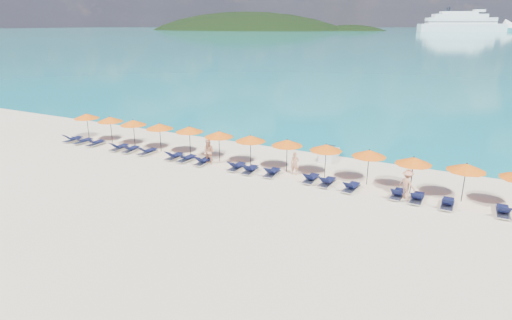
% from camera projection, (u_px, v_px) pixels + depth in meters
% --- Properties ---
extents(ground, '(1400.00, 1400.00, 0.00)m').
position_uv_depth(ground, '(232.00, 193.00, 25.09)').
color(ground, beige).
extents(sea, '(1600.00, 1300.00, 0.01)m').
position_uv_depth(sea, '(480.00, 30.00, 581.73)').
color(sea, '#1FA9B2').
rests_on(sea, ground).
extents(headland_main, '(374.00, 242.00, 126.50)m').
position_uv_depth(headland_main, '(245.00, 57.00, 624.74)').
color(headland_main, black).
rests_on(headland_main, ground).
extents(headland_small, '(162.00, 126.00, 85.50)m').
position_uv_depth(headland_small, '(349.00, 58.00, 574.38)').
color(headland_small, black).
rests_on(headland_small, ground).
extents(cruise_ship, '(112.29, 63.76, 31.99)m').
position_uv_depth(cruise_ship, '(471.00, 24.00, 491.99)').
color(cruise_ship, white).
rests_on(cruise_ship, ground).
extents(jetski, '(1.05, 2.51, 0.88)m').
position_uv_depth(jetski, '(329.00, 154.00, 31.34)').
color(jetski, silver).
rests_on(jetski, ground).
extents(beachgoer_a, '(0.62, 0.47, 1.51)m').
position_uv_depth(beachgoer_a, '(295.00, 164.00, 27.95)').
color(beachgoer_a, tan).
rests_on(beachgoer_a, ground).
extents(beachgoer_b, '(0.90, 0.57, 1.77)m').
position_uv_depth(beachgoer_b, '(209.00, 152.00, 30.02)').
color(beachgoer_b, tan).
rests_on(beachgoer_b, ground).
extents(beachgoer_c, '(1.20, 1.00, 1.69)m').
position_uv_depth(beachgoer_c, '(407.00, 184.00, 24.16)').
color(beachgoer_c, tan).
rests_on(beachgoer_c, ground).
extents(umbrella_0, '(2.10, 2.10, 2.28)m').
position_uv_depth(umbrella_0, '(87.00, 116.00, 36.22)').
color(umbrella_0, black).
rests_on(umbrella_0, ground).
extents(umbrella_1, '(2.10, 2.10, 2.28)m').
position_uv_depth(umbrella_1, '(110.00, 119.00, 35.01)').
color(umbrella_1, black).
rests_on(umbrella_1, ground).
extents(umbrella_2, '(2.10, 2.10, 2.28)m').
position_uv_depth(umbrella_2, '(133.00, 123.00, 33.84)').
color(umbrella_2, black).
rests_on(umbrella_2, ground).
extents(umbrella_3, '(2.10, 2.10, 2.28)m').
position_uv_depth(umbrella_3, '(160.00, 126.00, 32.66)').
color(umbrella_3, black).
rests_on(umbrella_3, ground).
extents(umbrella_4, '(2.10, 2.10, 2.28)m').
position_uv_depth(umbrella_4, '(189.00, 129.00, 31.72)').
color(umbrella_4, black).
rests_on(umbrella_4, ground).
extents(umbrella_5, '(2.10, 2.10, 2.28)m').
position_uv_depth(umbrella_5, '(219.00, 134.00, 30.32)').
color(umbrella_5, black).
rests_on(umbrella_5, ground).
extents(umbrella_6, '(2.10, 2.10, 2.28)m').
position_uv_depth(umbrella_6, '(251.00, 138.00, 29.19)').
color(umbrella_6, black).
rests_on(umbrella_6, ground).
extents(umbrella_7, '(2.10, 2.10, 2.28)m').
position_uv_depth(umbrella_7, '(287.00, 143.00, 28.15)').
color(umbrella_7, black).
rests_on(umbrella_7, ground).
extents(umbrella_8, '(2.10, 2.10, 2.28)m').
position_uv_depth(umbrella_8, '(326.00, 147.00, 27.05)').
color(umbrella_8, black).
rests_on(umbrella_8, ground).
extents(umbrella_9, '(2.10, 2.10, 2.28)m').
position_uv_depth(umbrella_9, '(369.00, 153.00, 25.85)').
color(umbrella_9, black).
rests_on(umbrella_9, ground).
extents(umbrella_10, '(2.10, 2.10, 2.28)m').
position_uv_depth(umbrella_10, '(414.00, 161.00, 24.47)').
color(umbrella_10, black).
rests_on(umbrella_10, ground).
extents(umbrella_11, '(2.10, 2.10, 2.28)m').
position_uv_depth(umbrella_11, '(466.00, 167.00, 23.34)').
color(umbrella_11, black).
rests_on(umbrella_11, ground).
extents(lounger_0, '(0.71, 1.73, 0.66)m').
position_uv_depth(lounger_0, '(73.00, 139.00, 35.92)').
color(lounger_0, silver).
rests_on(lounger_0, ground).
extents(lounger_1, '(0.76, 1.75, 0.66)m').
position_uv_depth(lounger_1, '(83.00, 141.00, 35.37)').
color(lounger_1, silver).
rests_on(lounger_1, ground).
extents(lounger_2, '(0.66, 1.72, 0.66)m').
position_uv_depth(lounger_2, '(95.00, 143.00, 34.76)').
color(lounger_2, silver).
rests_on(lounger_2, ground).
extents(lounger_3, '(0.62, 1.70, 0.66)m').
position_uv_depth(lounger_3, '(119.00, 147.00, 33.54)').
color(lounger_3, silver).
rests_on(lounger_3, ground).
extents(lounger_4, '(0.75, 1.74, 0.66)m').
position_uv_depth(lounger_4, '(131.00, 149.00, 33.04)').
color(lounger_4, silver).
rests_on(lounger_4, ground).
extents(lounger_5, '(0.74, 1.74, 0.66)m').
position_uv_depth(lounger_5, '(147.00, 151.00, 32.44)').
color(lounger_5, silver).
rests_on(lounger_5, ground).
extents(lounger_6, '(0.67, 1.72, 0.66)m').
position_uv_depth(lounger_6, '(174.00, 156.00, 31.30)').
color(lounger_6, silver).
rests_on(lounger_6, ground).
extents(lounger_7, '(0.79, 1.75, 0.66)m').
position_uv_depth(lounger_7, '(187.00, 158.00, 30.79)').
color(lounger_7, silver).
rests_on(lounger_7, ground).
extents(lounger_8, '(0.67, 1.72, 0.66)m').
position_uv_depth(lounger_8, '(203.00, 161.00, 30.14)').
color(lounger_8, silver).
rests_on(lounger_8, ground).
extents(lounger_9, '(0.67, 1.72, 0.66)m').
position_uv_depth(lounger_9, '(237.00, 167.00, 29.03)').
color(lounger_9, silver).
rests_on(lounger_9, ground).
extents(lounger_10, '(0.73, 1.74, 0.66)m').
position_uv_depth(lounger_10, '(250.00, 170.00, 28.43)').
color(lounger_10, silver).
rests_on(lounger_10, ground).
extents(lounger_11, '(0.68, 1.72, 0.66)m').
position_uv_depth(lounger_11, '(272.00, 172.00, 27.90)').
color(lounger_11, silver).
rests_on(lounger_11, ground).
extents(lounger_12, '(0.63, 1.70, 0.66)m').
position_uv_depth(lounger_12, '(311.00, 178.00, 26.81)').
color(lounger_12, silver).
rests_on(lounger_12, ground).
extents(lounger_13, '(0.71, 1.73, 0.66)m').
position_uv_depth(lounger_13, '(327.00, 182.00, 26.23)').
color(lounger_13, silver).
rests_on(lounger_13, ground).
extents(lounger_14, '(0.76, 1.75, 0.66)m').
position_uv_depth(lounger_14, '(351.00, 187.00, 25.40)').
color(lounger_14, silver).
rests_on(lounger_14, ground).
extents(lounger_15, '(0.70, 1.73, 0.66)m').
position_uv_depth(lounger_15, '(398.00, 194.00, 24.40)').
color(lounger_15, silver).
rests_on(lounger_15, ground).
extents(lounger_16, '(0.66, 1.71, 0.66)m').
position_uv_depth(lounger_16, '(417.00, 198.00, 23.85)').
color(lounger_16, silver).
rests_on(lounger_16, ground).
extents(lounger_17, '(0.63, 1.70, 0.66)m').
position_uv_depth(lounger_17, '(448.00, 203.00, 23.10)').
color(lounger_17, silver).
rests_on(lounger_17, ground).
extents(lounger_18, '(0.69, 1.72, 0.66)m').
position_uv_depth(lounger_18, '(503.00, 211.00, 22.14)').
color(lounger_18, silver).
rests_on(lounger_18, ground).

